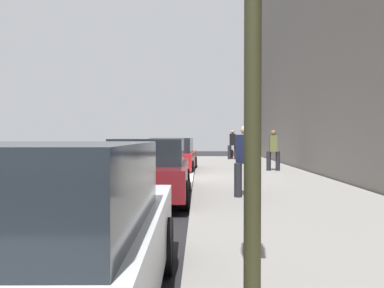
{
  "coord_description": "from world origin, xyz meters",
  "views": [
    {
      "loc": [
        -14.34,
        -1.17,
        1.56
      ],
      "look_at": [
        1.5,
        -0.89,
        1.27
      ],
      "focal_mm": 36.39,
      "sensor_mm": 36.0,
      "label": 1
    }
  ],
  "objects_px": {
    "pedestrian_olive_coat": "(273,149)",
    "pedestrian_black_coat": "(233,144)",
    "parked_car_white": "(40,241)",
    "rolling_suitcase": "(231,154)",
    "parked_car_maroon": "(151,169)",
    "parked_car_red": "(173,156)",
    "pedestrian_navy_coat": "(245,159)"
  },
  "relations": [
    {
      "from": "parked_car_red",
      "to": "pedestrian_black_coat",
      "type": "distance_m",
      "value": 8.81
    },
    {
      "from": "pedestrian_olive_coat",
      "to": "pedestrian_navy_coat",
      "type": "xyz_separation_m",
      "value": [
        -7.12,
        2.02,
        -0.01
      ]
    },
    {
      "from": "rolling_suitcase",
      "to": "pedestrian_black_coat",
      "type": "bearing_deg",
      "value": -172.67
    },
    {
      "from": "pedestrian_navy_coat",
      "to": "pedestrian_black_coat",
      "type": "bearing_deg",
      "value": -3.86
    },
    {
      "from": "pedestrian_olive_coat",
      "to": "pedestrian_black_coat",
      "type": "bearing_deg",
      "value": 6.69
    },
    {
      "from": "parked_car_maroon",
      "to": "pedestrian_black_coat",
      "type": "distance_m",
      "value": 15.4
    },
    {
      "from": "parked_car_maroon",
      "to": "parked_car_red",
      "type": "xyz_separation_m",
      "value": [
        6.84,
        -0.1,
        -0.0
      ]
    },
    {
      "from": "parked_car_maroon",
      "to": "rolling_suitcase",
      "type": "distance_m",
      "value": 15.76
    },
    {
      "from": "parked_car_maroon",
      "to": "pedestrian_black_coat",
      "type": "bearing_deg",
      "value": -12.46
    },
    {
      "from": "parked_car_red",
      "to": "pedestrian_navy_coat",
      "type": "relative_size",
      "value": 2.81
    },
    {
      "from": "pedestrian_black_coat",
      "to": "pedestrian_olive_coat",
      "type": "height_order",
      "value": "pedestrian_black_coat"
    },
    {
      "from": "pedestrian_navy_coat",
      "to": "parked_car_white",
      "type": "bearing_deg",
      "value": 159.6
    },
    {
      "from": "pedestrian_olive_coat",
      "to": "pedestrian_navy_coat",
      "type": "relative_size",
      "value": 1.01
    },
    {
      "from": "parked_car_red",
      "to": "rolling_suitcase",
      "type": "relative_size",
      "value": 5.03
    },
    {
      "from": "pedestrian_black_coat",
      "to": "pedestrian_olive_coat",
      "type": "xyz_separation_m",
      "value": [
        -8.34,
        -0.98,
        -0.08
      ]
    },
    {
      "from": "parked_car_red",
      "to": "rolling_suitcase",
      "type": "distance_m",
      "value": 9.14
    },
    {
      "from": "parked_car_white",
      "to": "rolling_suitcase",
      "type": "xyz_separation_m",
      "value": [
        22.04,
        -3.3,
        -0.31
      ]
    },
    {
      "from": "parked_car_red",
      "to": "pedestrian_olive_coat",
      "type": "distance_m",
      "value": 4.22
    },
    {
      "from": "pedestrian_black_coat",
      "to": "rolling_suitcase",
      "type": "relative_size",
      "value": 1.98
    },
    {
      "from": "parked_car_maroon",
      "to": "rolling_suitcase",
      "type": "bearing_deg",
      "value": -12.0
    },
    {
      "from": "parked_car_white",
      "to": "parked_car_maroon",
      "type": "distance_m",
      "value": 6.63
    },
    {
      "from": "parked_car_white",
      "to": "pedestrian_navy_coat",
      "type": "bearing_deg",
      "value": -20.4
    },
    {
      "from": "pedestrian_olive_coat",
      "to": "pedestrian_navy_coat",
      "type": "distance_m",
      "value": 7.4
    },
    {
      "from": "parked_car_white",
      "to": "rolling_suitcase",
      "type": "distance_m",
      "value": 22.29
    },
    {
      "from": "rolling_suitcase",
      "to": "parked_car_maroon",
      "type": "bearing_deg",
      "value": 168.0
    },
    {
      "from": "pedestrian_olive_coat",
      "to": "rolling_suitcase",
      "type": "xyz_separation_m",
      "value": [
        8.71,
        1.03,
        -0.61
      ]
    },
    {
      "from": "rolling_suitcase",
      "to": "parked_car_red",
      "type": "bearing_deg",
      "value": 159.64
    },
    {
      "from": "parked_car_white",
      "to": "pedestrian_olive_coat",
      "type": "distance_m",
      "value": 14.02
    },
    {
      "from": "parked_car_white",
      "to": "parked_car_red",
      "type": "distance_m",
      "value": 13.47
    },
    {
      "from": "parked_car_white",
      "to": "pedestrian_olive_coat",
      "type": "relative_size",
      "value": 2.6
    },
    {
      "from": "pedestrian_black_coat",
      "to": "pedestrian_olive_coat",
      "type": "distance_m",
      "value": 8.39
    },
    {
      "from": "parked_car_maroon",
      "to": "parked_car_red",
      "type": "bearing_deg",
      "value": -0.8
    }
  ]
}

